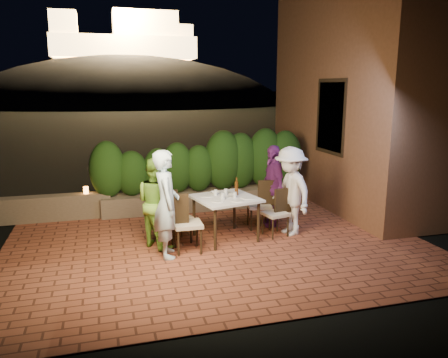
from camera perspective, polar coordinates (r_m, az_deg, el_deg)
name	(u,v)px	position (r m, az deg, el deg)	size (l,w,h in m)	color
ground	(220,247)	(7.39, -0.58, -8.89)	(400.00, 400.00, 0.00)	black
terrace_floor	(212,240)	(7.87, -1.53, -8.00)	(7.00, 6.00, 0.15)	brown
building_wall	(353,92)	(10.21, 16.55, 10.88)	(1.60, 5.00, 5.00)	brown
window_pane	(332,117)	(9.40, 13.91, 7.91)	(0.08, 1.00, 1.40)	black
window_frame	(331,117)	(9.40, 13.86, 7.91)	(0.06, 1.15, 1.55)	black
planter	(201,200)	(9.50, -3.02, -2.73)	(4.20, 0.55, 0.40)	brown
hedge	(201,166)	(9.34, -3.07, 1.72)	(4.00, 0.70, 1.10)	#19390F
parapet	(54,208)	(9.33, -21.34, -3.52)	(2.20, 0.30, 0.50)	brown
hill	(128,131)	(67.10, -12.38, 6.12)	(52.00, 40.00, 22.00)	black
fortress	(124,29)	(67.24, -12.96, 18.50)	(26.00, 8.00, 8.00)	#FFCC7A
dining_table	(226,218)	(7.61, 0.20, -5.13)	(1.00, 1.00, 0.75)	white
plate_nw	(218,201)	(7.23, -0.79, -2.90)	(0.21, 0.21, 0.01)	white
plate_sw	(207,196)	(7.59, -2.29, -2.19)	(0.23, 0.23, 0.01)	white
plate_ne	(248,198)	(7.45, 3.10, -2.46)	(0.24, 0.24, 0.01)	white
plate_se	(232,193)	(7.80, 1.04, -1.79)	(0.21, 0.21, 0.01)	white
plate_centre	(226,197)	(7.52, 0.28, -2.31)	(0.21, 0.21, 0.01)	white
plate_front	(237,201)	(7.26, 1.71, -2.84)	(0.22, 0.22, 0.01)	white
glass_nw	(223,196)	(7.34, -0.13, -2.26)	(0.07, 0.07, 0.12)	silver
glass_sw	(216,193)	(7.61, -1.09, -1.78)	(0.06, 0.06, 0.10)	silver
glass_ne	(235,195)	(7.45, 1.44, -2.10)	(0.06, 0.06, 0.10)	silver
glass_se	(226,192)	(7.66, 0.23, -1.68)	(0.06, 0.06, 0.11)	silver
beer_bottle	(236,186)	(7.62, 1.64, -0.96)	(0.06, 0.06, 0.32)	#44230B
bowl	(215,193)	(7.74, -1.14, -1.79)	(0.16, 0.16, 0.04)	white
chair_left_front	(188,223)	(7.04, -4.77, -5.73)	(0.44, 0.44, 0.96)	black
chair_left_back	(177,216)	(7.46, -6.21, -4.84)	(0.43, 0.43, 0.93)	black
chair_right_front	(275,213)	(7.81, 6.73, -4.38)	(0.39, 0.39, 0.85)	black
chair_right_back	(259,204)	(8.20, 4.57, -3.31)	(0.42, 0.42, 0.91)	black
diner_blue	(166,204)	(6.79, -7.54, -3.25)	(0.61, 0.40, 1.69)	#C0E4F7
diner_green	(156,202)	(7.27, -8.82, -3.04)	(0.73, 0.57, 1.49)	#81C53D
diner_white	(290,191)	(7.83, 8.65, -1.59)	(1.02, 0.59, 1.59)	white
diner_purple	(273,186)	(8.31, 6.42, -0.86)	(0.91, 0.38, 1.55)	#6E2777
parapet_lamp	(86,190)	(9.21, -17.59, -1.40)	(0.10, 0.10, 0.14)	orange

